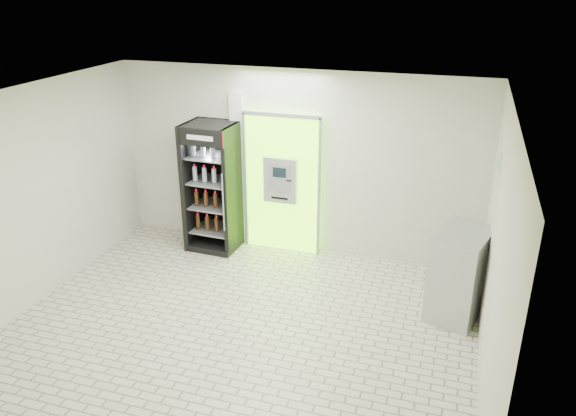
% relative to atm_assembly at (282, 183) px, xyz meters
% --- Properties ---
extents(ground, '(6.00, 6.00, 0.00)m').
position_rel_atm_assembly_xyz_m(ground, '(0.20, -2.41, -1.17)').
color(ground, beige).
rests_on(ground, ground).
extents(room_shell, '(6.00, 6.00, 6.00)m').
position_rel_atm_assembly_xyz_m(room_shell, '(0.20, -2.41, 0.67)').
color(room_shell, silver).
rests_on(room_shell, ground).
extents(atm_assembly, '(1.30, 0.24, 2.33)m').
position_rel_atm_assembly_xyz_m(atm_assembly, '(0.00, 0.00, 0.00)').
color(atm_assembly, '#7BFF16').
rests_on(atm_assembly, ground).
extents(pillar, '(0.22, 0.11, 2.60)m').
position_rel_atm_assembly_xyz_m(pillar, '(-0.78, 0.04, 0.13)').
color(pillar, silver).
rests_on(pillar, ground).
extents(beverage_cooler, '(0.83, 0.78, 2.14)m').
position_rel_atm_assembly_xyz_m(beverage_cooler, '(-1.11, -0.27, -0.14)').
color(beverage_cooler, black).
rests_on(beverage_cooler, ground).
extents(steel_cabinet, '(0.86, 1.06, 1.23)m').
position_rel_atm_assembly_xyz_m(steel_cabinet, '(2.88, -1.21, -0.56)').
color(steel_cabinet, '#AAADB1').
rests_on(steel_cabinet, ground).
extents(exit_sign, '(0.02, 0.22, 0.26)m').
position_rel_atm_assembly_xyz_m(exit_sign, '(3.19, -1.01, 0.95)').
color(exit_sign, white).
rests_on(exit_sign, room_shell).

